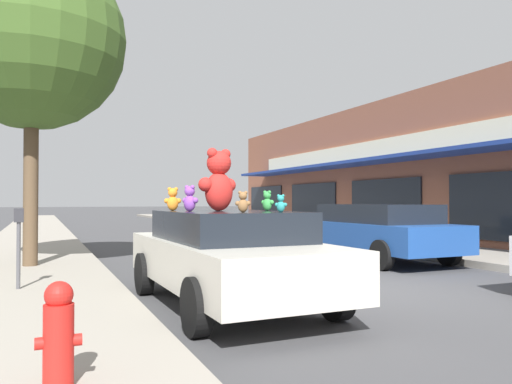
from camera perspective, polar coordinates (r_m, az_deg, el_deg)
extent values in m
plane|color=#424244|center=(9.18, 12.15, -10.77)|extent=(260.00, 260.00, 0.00)
cube|color=gray|center=(7.51, -24.92, -12.25)|extent=(2.92, 90.00, 0.17)
cube|color=navy|center=(17.26, 17.99, 3.97)|extent=(1.53, 27.47, 0.12)
cube|color=beige|center=(17.80, 19.72, 5.61)|extent=(0.08, 26.16, 0.70)
cube|color=black|center=(15.81, 26.57, -1.48)|extent=(0.06, 4.14, 2.00)
cube|color=black|center=(19.76, 14.36, -1.45)|extent=(0.06, 4.14, 2.00)
cube|color=black|center=(24.30, 6.45, -1.39)|extent=(0.06, 4.14, 2.00)
cube|color=black|center=(29.15, 1.10, -1.33)|extent=(0.06, 4.14, 2.00)
cube|color=beige|center=(7.47, -3.19, -7.90)|extent=(2.01, 4.62, 0.63)
cube|color=black|center=(7.43, -3.19, -3.85)|extent=(1.74, 2.55, 0.42)
cylinder|color=black|center=(8.60, -12.67, -9.10)|extent=(0.21, 0.69, 0.69)
cylinder|color=black|center=(9.18, -0.88, -8.61)|extent=(0.21, 0.69, 0.69)
cylinder|color=black|center=(5.89, -6.85, -12.90)|extent=(0.21, 0.69, 0.69)
cylinder|color=black|center=(6.70, 9.11, -11.44)|extent=(0.21, 0.69, 0.69)
ellipsoid|color=red|center=(7.65, -4.26, 0.05)|extent=(0.57, 0.53, 0.59)
sphere|color=red|center=(7.67, -4.26, 3.31)|extent=(0.49, 0.49, 0.38)
sphere|color=red|center=(7.77, -3.51, 4.34)|extent=(0.21, 0.21, 0.16)
sphere|color=red|center=(7.60, -5.03, 4.47)|extent=(0.21, 0.21, 0.16)
sphere|color=#FF4741|center=(7.79, -5.03, 3.08)|extent=(0.19, 0.19, 0.14)
sphere|color=red|center=(7.84, -3.11, 0.78)|extent=(0.28, 0.28, 0.22)
sphere|color=red|center=(7.52, -5.80, 0.86)|extent=(0.28, 0.28, 0.22)
ellipsoid|color=pink|center=(8.16, -7.72, -1.57)|extent=(0.14, 0.14, 0.15)
sphere|color=pink|center=(8.16, -7.72, -0.80)|extent=(0.12, 0.12, 0.09)
sphere|color=pink|center=(8.13, -7.57, -0.54)|extent=(0.05, 0.05, 0.04)
sphere|color=pink|center=(8.18, -7.87, -0.54)|extent=(0.05, 0.05, 0.04)
sphere|color=#FFA3DA|center=(8.18, -7.50, -0.84)|extent=(0.05, 0.05, 0.04)
sphere|color=pink|center=(8.12, -7.41, -1.39)|extent=(0.07, 0.07, 0.05)
sphere|color=pink|center=(8.21, -7.94, -1.39)|extent=(0.07, 0.07, 0.05)
ellipsoid|color=blue|center=(8.00, -4.46, -1.56)|extent=(0.15, 0.14, 0.16)
sphere|color=blue|center=(8.00, -4.46, -0.73)|extent=(0.13, 0.13, 0.10)
sphere|color=blue|center=(8.00, -4.20, -0.45)|extent=(0.05, 0.05, 0.04)
sphere|color=blue|center=(8.00, -4.71, -0.45)|extent=(0.05, 0.05, 0.04)
sphere|color=#548DFF|center=(8.05, -4.46, -0.77)|extent=(0.05, 0.05, 0.04)
sphere|color=blue|center=(8.01, -4.01, -1.36)|extent=(0.07, 0.07, 0.06)
sphere|color=blue|center=(8.01, -4.91, -1.36)|extent=(0.07, 0.07, 0.06)
ellipsoid|color=olive|center=(6.73, -1.51, -1.57)|extent=(0.17, 0.15, 0.18)
sphere|color=olive|center=(6.73, -1.50, -0.45)|extent=(0.14, 0.14, 0.11)
sphere|color=olive|center=(6.73, -1.16, -0.07)|extent=(0.06, 0.06, 0.05)
sphere|color=olive|center=(6.72, -1.85, -0.07)|extent=(0.06, 0.06, 0.05)
sphere|color=tan|center=(6.77, -1.54, -0.51)|extent=(0.05, 0.05, 0.04)
sphere|color=olive|center=(6.74, -0.90, -1.31)|extent=(0.08, 0.08, 0.07)
sphere|color=olive|center=(6.73, -2.12, -1.31)|extent=(0.08, 0.08, 0.07)
ellipsoid|color=orange|center=(7.95, -9.50, -1.29)|extent=(0.19, 0.17, 0.23)
sphere|color=orange|center=(7.95, -9.49, -0.08)|extent=(0.16, 0.16, 0.15)
sphere|color=orange|center=(7.96, -9.12, 0.33)|extent=(0.07, 0.07, 0.06)
sphere|color=orange|center=(7.95, -9.87, 0.33)|extent=(0.07, 0.07, 0.06)
sphere|color=#FFBA41|center=(8.01, -9.55, -0.15)|extent=(0.06, 0.06, 0.06)
sphere|color=orange|center=(7.98, -8.85, -1.01)|extent=(0.09, 0.09, 0.08)
sphere|color=orange|center=(7.95, -10.17, -1.00)|extent=(0.09, 0.09, 0.08)
ellipsoid|color=purple|center=(7.30, -7.59, -1.29)|extent=(0.23, 0.24, 0.24)
sphere|color=purple|center=(7.30, -7.59, 0.08)|extent=(0.21, 0.21, 0.15)
sphere|color=purple|center=(7.27, -7.27, 0.55)|extent=(0.09, 0.09, 0.06)
sphere|color=purple|center=(7.34, -7.90, 0.54)|extent=(0.09, 0.09, 0.06)
sphere|color=#BA67ED|center=(7.35, -7.26, 0.01)|extent=(0.08, 0.08, 0.06)
sphere|color=purple|center=(7.25, -6.96, -0.97)|extent=(0.12, 0.12, 0.09)
sphere|color=purple|center=(7.38, -8.07, -0.96)|extent=(0.12, 0.12, 0.09)
ellipsoid|color=teal|center=(6.78, 2.85, -1.69)|extent=(0.15, 0.15, 0.15)
sphere|color=teal|center=(6.78, 2.85, -0.75)|extent=(0.13, 0.13, 0.10)
sphere|color=teal|center=(6.77, 3.12, -0.43)|extent=(0.06, 0.06, 0.04)
sphere|color=teal|center=(6.79, 2.58, -0.44)|extent=(0.06, 0.06, 0.04)
sphere|color=#47CDC6|center=(6.82, 2.96, -0.80)|extent=(0.05, 0.05, 0.04)
sphere|color=teal|center=(6.77, 3.36, -1.47)|extent=(0.08, 0.08, 0.06)
sphere|color=teal|center=(6.81, 2.39, -1.46)|extent=(0.08, 0.08, 0.06)
ellipsoid|color=green|center=(7.81, 1.28, -1.44)|extent=(0.19, 0.19, 0.20)
sphere|color=green|center=(7.81, 1.28, -0.38)|extent=(0.17, 0.17, 0.12)
sphere|color=green|center=(7.78, 1.55, -0.02)|extent=(0.07, 0.07, 0.05)
sphere|color=green|center=(7.83, 1.02, -0.02)|extent=(0.07, 0.07, 0.05)
sphere|color=#5ADA6D|center=(7.85, 1.51, -0.43)|extent=(0.06, 0.06, 0.05)
sphere|color=green|center=(7.77, 1.80, -1.18)|extent=(0.10, 0.10, 0.07)
sphere|color=green|center=(7.86, 0.86, -1.18)|extent=(0.10, 0.10, 0.07)
cube|color=#1E4793|center=(13.30, 13.68, -4.80)|extent=(2.00, 4.71, 0.66)
cube|color=black|center=(13.27, 13.67, -2.38)|extent=(1.76, 3.08, 0.47)
cylinder|color=black|center=(13.99, 6.83, -5.98)|extent=(0.20, 0.69, 0.69)
cylinder|color=black|center=(15.07, 13.30, -5.61)|extent=(0.20, 0.69, 0.69)
cylinder|color=black|center=(11.58, 14.19, -7.00)|extent=(0.20, 0.69, 0.69)
cylinder|color=black|center=(12.86, 21.15, -6.36)|extent=(0.20, 0.69, 0.69)
cylinder|color=brown|center=(11.75, -24.35, 0.17)|extent=(0.30, 0.30, 3.23)
sphere|color=#3D5B23|center=(12.27, -24.23, 15.78)|extent=(3.97, 3.97, 3.97)
cylinder|color=red|center=(4.15, -21.64, -16.03)|extent=(0.22, 0.22, 0.62)
sphere|color=red|center=(4.07, -21.60, -10.90)|extent=(0.21, 0.21, 0.21)
cylinder|color=red|center=(4.14, -23.30, -15.61)|extent=(0.10, 0.09, 0.09)
cylinder|color=red|center=(4.14, -19.98, -15.60)|extent=(0.10, 0.09, 0.09)
cylinder|color=#4C4C51|center=(8.77, -25.51, -6.58)|extent=(0.06, 0.06, 1.05)
cube|color=#2D2D33|center=(8.73, -25.48, -2.42)|extent=(0.14, 0.10, 0.22)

